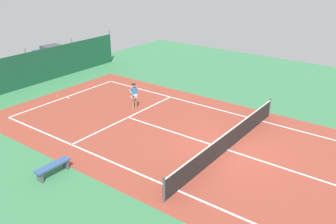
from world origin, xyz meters
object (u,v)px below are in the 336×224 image
(tennis_net, at_px, (228,141))
(tennis_ball_near_player, at_px, (57,96))
(parked_car, at_px, (55,56))
(courtside_bench, at_px, (53,167))
(tennis_player, at_px, (134,95))

(tennis_net, distance_m, tennis_ball_near_player, 12.46)
(tennis_net, xyz_separation_m, parked_car, (4.36, 18.64, 0.33))
(tennis_net, bearing_deg, parked_car, 76.83)
(tennis_net, bearing_deg, courtside_bench, 142.21)
(tennis_player, height_order, courtside_bench, tennis_player)
(tennis_net, relative_size, tennis_player, 6.17)
(tennis_ball_near_player, bearing_deg, courtside_bench, -128.55)
(tennis_player, relative_size, parked_car, 0.38)
(tennis_net, xyz_separation_m, tennis_ball_near_player, (-0.29, 12.44, -0.48))
(tennis_ball_near_player, bearing_deg, parked_car, 53.10)
(tennis_ball_near_player, xyz_separation_m, parked_car, (4.65, 6.20, 0.81))
(tennis_net, relative_size, tennis_ball_near_player, 153.33)
(parked_car, bearing_deg, tennis_net, 83.11)
(tennis_net, height_order, tennis_ball_near_player, tennis_net)
(tennis_player, distance_m, parked_car, 12.22)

